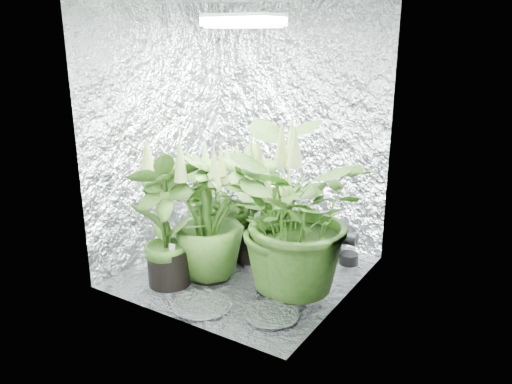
{
  "coord_description": "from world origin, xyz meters",
  "views": [
    {
      "loc": [
        1.93,
        -2.9,
        1.72
      ],
      "look_at": [
        0.1,
        0.0,
        0.66
      ],
      "focal_mm": 35.0,
      "sensor_mm": 36.0,
      "label": 1
    }
  ],
  "objects_px": {
    "circulation_fan": "(346,244)",
    "grow_lamp": "(243,21)",
    "plant_e": "(291,215)",
    "plant_d": "(208,219)",
    "plant_b": "(250,206)",
    "plant_a": "(222,203)",
    "plant_f": "(167,220)",
    "plant_c": "(282,230)"
  },
  "relations": [
    {
      "from": "plant_b",
      "to": "plant_e",
      "type": "distance_m",
      "value": 0.67
    },
    {
      "from": "plant_d",
      "to": "plant_e",
      "type": "distance_m",
      "value": 0.65
    },
    {
      "from": "plant_a",
      "to": "plant_c",
      "type": "xyz_separation_m",
      "value": [
        0.62,
        -0.12,
        -0.06
      ]
    },
    {
      "from": "plant_a",
      "to": "plant_c",
      "type": "bearing_deg",
      "value": -10.79
    },
    {
      "from": "grow_lamp",
      "to": "plant_e",
      "type": "height_order",
      "value": "grow_lamp"
    },
    {
      "from": "plant_c",
      "to": "plant_f",
      "type": "height_order",
      "value": "plant_f"
    },
    {
      "from": "grow_lamp",
      "to": "plant_b",
      "type": "relative_size",
      "value": 0.5
    },
    {
      "from": "plant_d",
      "to": "plant_f",
      "type": "xyz_separation_m",
      "value": [
        -0.18,
        -0.24,
        0.03
      ]
    },
    {
      "from": "plant_c",
      "to": "plant_d",
      "type": "bearing_deg",
      "value": -148.59
    },
    {
      "from": "plant_a",
      "to": "plant_b",
      "type": "height_order",
      "value": "plant_b"
    },
    {
      "from": "plant_a",
      "to": "plant_c",
      "type": "height_order",
      "value": "plant_a"
    },
    {
      "from": "grow_lamp",
      "to": "plant_d",
      "type": "xyz_separation_m",
      "value": [
        -0.18,
        -0.21,
        -1.36
      ]
    },
    {
      "from": "plant_f",
      "to": "circulation_fan",
      "type": "bearing_deg",
      "value": 46.7
    },
    {
      "from": "plant_a",
      "to": "plant_c",
      "type": "distance_m",
      "value": 0.64
    },
    {
      "from": "grow_lamp",
      "to": "plant_c",
      "type": "height_order",
      "value": "grow_lamp"
    },
    {
      "from": "plant_b",
      "to": "plant_d",
      "type": "relative_size",
      "value": 0.98
    },
    {
      "from": "plant_a",
      "to": "plant_f",
      "type": "xyz_separation_m",
      "value": [
        -0.02,
        -0.64,
        0.05
      ]
    },
    {
      "from": "grow_lamp",
      "to": "circulation_fan",
      "type": "relative_size",
      "value": 1.31
    },
    {
      "from": "plant_f",
      "to": "plant_c",
      "type": "bearing_deg",
      "value": 39.05
    },
    {
      "from": "plant_a",
      "to": "plant_f",
      "type": "distance_m",
      "value": 0.64
    },
    {
      "from": "plant_d",
      "to": "circulation_fan",
      "type": "relative_size",
      "value": 2.69
    },
    {
      "from": "plant_c",
      "to": "circulation_fan",
      "type": "xyz_separation_m",
      "value": [
        0.31,
        0.48,
        -0.22
      ]
    },
    {
      "from": "grow_lamp",
      "to": "plant_f",
      "type": "bearing_deg",
      "value": -128.59
    },
    {
      "from": "plant_a",
      "to": "plant_d",
      "type": "xyz_separation_m",
      "value": [
        0.17,
        -0.4,
        0.02
      ]
    },
    {
      "from": "plant_e",
      "to": "circulation_fan",
      "type": "relative_size",
      "value": 3.23
    },
    {
      "from": "plant_b",
      "to": "plant_f",
      "type": "xyz_separation_m",
      "value": [
        -0.26,
        -0.68,
        0.04
      ]
    },
    {
      "from": "plant_c",
      "to": "circulation_fan",
      "type": "distance_m",
      "value": 0.61
    },
    {
      "from": "plant_d",
      "to": "plant_e",
      "type": "relative_size",
      "value": 0.83
    },
    {
      "from": "plant_d",
      "to": "circulation_fan",
      "type": "bearing_deg",
      "value": 45.02
    },
    {
      "from": "plant_c",
      "to": "plant_b",
      "type": "bearing_deg",
      "value": 157.23
    },
    {
      "from": "grow_lamp",
      "to": "plant_c",
      "type": "distance_m",
      "value": 1.47
    },
    {
      "from": "circulation_fan",
      "to": "grow_lamp",
      "type": "bearing_deg",
      "value": -141.08
    },
    {
      "from": "plant_a",
      "to": "plant_f",
      "type": "bearing_deg",
      "value": -91.52
    },
    {
      "from": "plant_b",
      "to": "plant_e",
      "type": "bearing_deg",
      "value": -32.65
    },
    {
      "from": "grow_lamp",
      "to": "plant_f",
      "type": "xyz_separation_m",
      "value": [
        -0.36,
        -0.45,
        -1.33
      ]
    },
    {
      "from": "plant_c",
      "to": "plant_e",
      "type": "xyz_separation_m",
      "value": [
        0.17,
        -0.19,
        0.21
      ]
    },
    {
      "from": "grow_lamp",
      "to": "plant_e",
      "type": "bearing_deg",
      "value": -15.56
    },
    {
      "from": "plant_a",
      "to": "plant_d",
      "type": "height_order",
      "value": "plant_d"
    },
    {
      "from": "plant_d",
      "to": "plant_b",
      "type": "bearing_deg",
      "value": 80.2
    },
    {
      "from": "plant_b",
      "to": "plant_e",
      "type": "height_order",
      "value": "plant_e"
    },
    {
      "from": "circulation_fan",
      "to": "plant_e",
      "type": "bearing_deg",
      "value": -105.78
    },
    {
      "from": "grow_lamp",
      "to": "circulation_fan",
      "type": "xyz_separation_m",
      "value": [
        0.59,
        0.55,
        -1.66
      ]
    }
  ]
}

